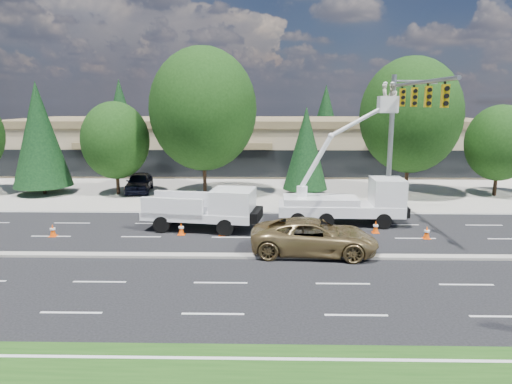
{
  "coord_description": "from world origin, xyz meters",
  "views": [
    {
      "loc": [
        1.8,
        -20.77,
        7.28
      ],
      "look_at": [
        1.31,
        3.93,
        2.4
      ],
      "focal_mm": 32.0,
      "sensor_mm": 36.0,
      "label": 1
    }
  ],
  "objects_px": {
    "utility_pickup": "(207,213)",
    "minivan": "(314,237)",
    "signal_mast": "(402,123)",
    "bucket_truck": "(353,194)"
  },
  "relations": [
    {
      "from": "signal_mast",
      "to": "bucket_truck",
      "type": "distance_m",
      "value": 5.2
    },
    {
      "from": "utility_pickup",
      "to": "minivan",
      "type": "distance_m",
      "value": 7.1
    },
    {
      "from": "signal_mast",
      "to": "minivan",
      "type": "bearing_deg",
      "value": -132.06
    },
    {
      "from": "bucket_truck",
      "to": "minivan",
      "type": "height_order",
      "value": "bucket_truck"
    },
    {
      "from": "minivan",
      "to": "signal_mast",
      "type": "bearing_deg",
      "value": -37.59
    },
    {
      "from": "bucket_truck",
      "to": "minivan",
      "type": "distance_m",
      "value": 6.37
    },
    {
      "from": "utility_pickup",
      "to": "minivan",
      "type": "bearing_deg",
      "value": -27.17
    },
    {
      "from": "signal_mast",
      "to": "utility_pickup",
      "type": "bearing_deg",
      "value": -168.85
    },
    {
      "from": "signal_mast",
      "to": "minivan",
      "type": "height_order",
      "value": "signal_mast"
    },
    {
      "from": "minivan",
      "to": "utility_pickup",
      "type": "bearing_deg",
      "value": 58.54
    }
  ]
}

